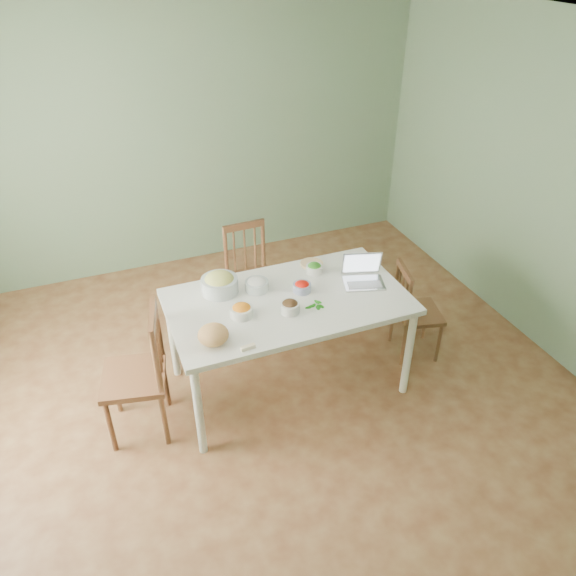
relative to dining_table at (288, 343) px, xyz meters
name	(u,v)px	position (x,y,z in m)	size (l,w,h in m)	color
floor	(271,404)	(-0.22, -0.19, -0.42)	(5.00, 5.00, 0.00)	#592E1A
ceiling	(262,34)	(-0.22, -0.19, 2.28)	(5.00, 5.00, 0.00)	white
wall_back	(183,141)	(-0.22, 2.31, 0.93)	(5.00, 0.00, 2.70)	#5F7A5B
wall_right	(562,199)	(2.28, -0.19, 0.93)	(0.00, 5.00, 2.70)	#5F7A5B
dining_table	(288,343)	(0.00, 0.00, 0.00)	(1.78, 1.00, 0.84)	white
chair_far	(253,278)	(0.01, 0.91, 0.06)	(0.42, 0.40, 0.96)	#4E2B15
chair_left	(133,374)	(-1.20, -0.05, 0.10)	(0.46, 0.44, 1.04)	#4E2B15
chair_right	(418,311)	(1.18, -0.03, 0.02)	(0.38, 0.36, 0.87)	#4E2B15
bread_boule	(213,335)	(-0.65, -0.29, 0.49)	(0.21, 0.21, 0.14)	tan
butter_stick	(248,347)	(-0.46, -0.44, 0.43)	(0.10, 0.03, 0.03)	#FEEFC8
bowl_squash	(220,283)	(-0.44, 0.28, 0.50)	(0.28, 0.28, 0.16)	#F7DA71
bowl_carrot	(242,310)	(-0.38, -0.07, 0.46)	(0.17, 0.17, 0.09)	#FF9000
bowl_onion	(257,284)	(-0.17, 0.21, 0.47)	(0.18, 0.18, 0.10)	white
bowl_mushroom	(290,306)	(-0.05, -0.15, 0.46)	(0.14, 0.14, 0.09)	black
bowl_redpep	(302,287)	(0.14, 0.06, 0.46)	(0.14, 0.14, 0.08)	#E40700
bowl_broccoli	(314,268)	(0.34, 0.28, 0.46)	(0.13, 0.13, 0.08)	#276A19
flatbread	(312,264)	(0.37, 0.39, 0.43)	(0.19, 0.19, 0.02)	beige
basil_bunch	(314,305)	(0.14, -0.16, 0.43)	(0.17, 0.17, 0.02)	#0A4C0C
laptop	(365,272)	(0.63, -0.02, 0.53)	(0.31, 0.26, 0.22)	silver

